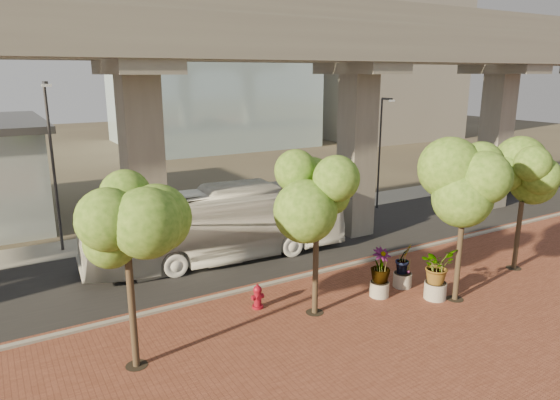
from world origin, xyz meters
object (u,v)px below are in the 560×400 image
parked_car (494,183)px  fire_hydrant (258,297)px  planter_front (437,268)px  transit_bus (218,225)px

parked_car → fire_hydrant: 26.31m
fire_hydrant → planter_front: planter_front is taller
parked_car → planter_front: 21.41m
parked_car → planter_front: size_ratio=2.31×
fire_hydrant → transit_bus: bearing=81.4°
fire_hydrant → parked_car: bearing=17.7°
transit_bus → fire_hydrant: size_ratio=13.19×
transit_bus → parked_car: 24.31m
transit_bus → planter_front: (5.80, -8.75, -0.42)m
parked_car → fire_hydrant: parked_car is taller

